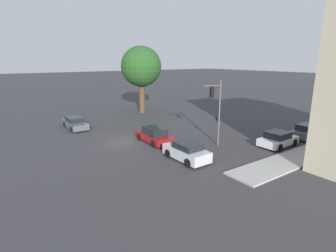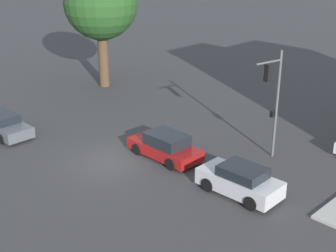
{
  "view_description": "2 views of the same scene",
  "coord_description": "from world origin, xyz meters",
  "views": [
    {
      "loc": [
        21.96,
        -10.05,
        7.62
      ],
      "look_at": [
        1.5,
        4.03,
        1.3
      ],
      "focal_mm": 28.0,
      "sensor_mm": 36.0,
      "label": 1
    },
    {
      "loc": [
        18.28,
        -14.03,
        11.16
      ],
      "look_at": [
        2.25,
        1.95,
        2.14
      ],
      "focal_mm": 50.0,
      "sensor_mm": 36.0,
      "label": 2
    }
  ],
  "objects": [
    {
      "name": "crossing_car_0",
      "position": [
        -7.91,
        -2.36,
        0.61
      ],
      "size": [
        4.64,
        1.88,
        1.26
      ],
      "rotation": [
        0.0,
        0.0,
        0.01
      ],
      "color": "#4C5156",
      "rests_on": "ground_plane"
    },
    {
      "name": "ground_plane",
      "position": [
        0.0,
        0.0,
        0.0
      ],
      "size": [
        300.0,
        300.0,
        0.0
      ],
      "primitive_type": "plane",
      "color": "#333335"
    },
    {
      "name": "crossing_car_1",
      "position": [
        1.65,
        2.34,
        0.67
      ],
      "size": [
        4.27,
        1.93,
        1.43
      ],
      "rotation": [
        0.0,
        0.0,
        3.14
      ],
      "color": "maroon",
      "rests_on": "ground_plane"
    },
    {
      "name": "street_tree",
      "position": [
        -11.57,
        8.39,
        6.6
      ],
      "size": [
        5.73,
        5.73,
        9.54
      ],
      "color": "#4C3823",
      "rests_on": "ground_plane"
    },
    {
      "name": "traffic_signal",
      "position": [
        5.62,
        6.29,
        3.81
      ],
      "size": [
        0.52,
        1.93,
        5.95
      ],
      "rotation": [
        0.0,
        0.0,
        2.96
      ],
      "color": "#515456",
      "rests_on": "ground_plane"
    },
    {
      "name": "crossing_car_2",
      "position": [
        6.96,
        2.01,
        0.7
      ],
      "size": [
        4.0,
        1.96,
        1.45
      ],
      "rotation": [
        0.0,
        0.0,
        3.17
      ],
      "color": "#B7B7BC",
      "rests_on": "ground_plane"
    }
  ]
}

